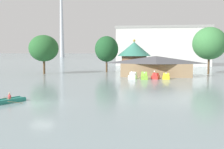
{
  "coord_description": "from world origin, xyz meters",
  "views": [
    {
      "loc": [
        11.57,
        -27.15,
        5.77
      ],
      "look_at": [
        5.58,
        16.83,
        1.86
      ],
      "focal_mm": 41.37,
      "sensor_mm": 36.0,
      "label": 1
    }
  ],
  "objects_px": {
    "pedal_boat_red": "(155,76)",
    "shoreline_tree_tall_left": "(44,48)",
    "green_roof_pavilion": "(134,55)",
    "shoreline_tree_right": "(209,43)",
    "pedal_boat_white": "(133,76)",
    "rowboat_with_rower": "(7,101)",
    "shoreline_tree_mid": "(107,49)",
    "pedal_boat_lime": "(144,76)",
    "pedal_boat_yellow": "(166,77)",
    "background_building_block": "(162,46)",
    "boathouse": "(156,66)"
  },
  "relations": [
    {
      "from": "pedal_boat_red",
      "to": "shoreline_tree_tall_left",
      "type": "relative_size",
      "value": 0.26
    },
    {
      "from": "green_roof_pavilion",
      "to": "shoreline_tree_right",
      "type": "bearing_deg",
      "value": -10.32
    },
    {
      "from": "pedal_boat_white",
      "to": "rowboat_with_rower",
      "type": "bearing_deg",
      "value": -13.35
    },
    {
      "from": "green_roof_pavilion",
      "to": "shoreline_tree_mid",
      "type": "xyz_separation_m",
      "value": [
        -7.81,
        -0.6,
        1.66
      ]
    },
    {
      "from": "pedal_boat_lime",
      "to": "shoreline_tree_right",
      "type": "distance_m",
      "value": 23.6
    },
    {
      "from": "shoreline_tree_tall_left",
      "to": "shoreline_tree_right",
      "type": "relative_size",
      "value": 0.83
    },
    {
      "from": "pedal_boat_lime",
      "to": "shoreline_tree_mid",
      "type": "relative_size",
      "value": 0.3
    },
    {
      "from": "green_roof_pavilion",
      "to": "shoreline_tree_tall_left",
      "type": "height_order",
      "value": "shoreline_tree_tall_left"
    },
    {
      "from": "pedal_boat_yellow",
      "to": "shoreline_tree_tall_left",
      "type": "distance_m",
      "value": 32.46
    },
    {
      "from": "pedal_boat_lime",
      "to": "background_building_block",
      "type": "height_order",
      "value": "background_building_block"
    },
    {
      "from": "boathouse",
      "to": "shoreline_tree_mid",
      "type": "distance_m",
      "value": 18.13
    },
    {
      "from": "shoreline_tree_mid",
      "to": "pedal_boat_white",
      "type": "bearing_deg",
      "value": -64.13
    },
    {
      "from": "rowboat_with_rower",
      "to": "background_building_block",
      "type": "bearing_deg",
      "value": -164.83
    },
    {
      "from": "boathouse",
      "to": "shoreline_tree_tall_left",
      "type": "xyz_separation_m",
      "value": [
        -28.66,
        2.62,
        4.15
      ]
    },
    {
      "from": "shoreline_tree_tall_left",
      "to": "shoreline_tree_mid",
      "type": "bearing_deg",
      "value": 30.1
    },
    {
      "from": "pedal_boat_red",
      "to": "background_building_block",
      "type": "distance_m",
      "value": 58.51
    },
    {
      "from": "boathouse",
      "to": "shoreline_tree_mid",
      "type": "relative_size",
      "value": 1.69
    },
    {
      "from": "green_roof_pavilion",
      "to": "background_building_block",
      "type": "height_order",
      "value": "background_building_block"
    },
    {
      "from": "pedal_boat_yellow",
      "to": "shoreline_tree_mid",
      "type": "relative_size",
      "value": 0.27
    },
    {
      "from": "pedal_boat_white",
      "to": "shoreline_tree_tall_left",
      "type": "relative_size",
      "value": 0.25
    },
    {
      "from": "rowboat_with_rower",
      "to": "shoreline_tree_right",
      "type": "relative_size",
      "value": 0.35
    },
    {
      "from": "pedal_boat_yellow",
      "to": "shoreline_tree_right",
      "type": "height_order",
      "value": "shoreline_tree_right"
    },
    {
      "from": "shoreline_tree_right",
      "to": "background_building_block",
      "type": "bearing_deg",
      "value": 102.55
    },
    {
      "from": "pedal_boat_white",
      "to": "pedal_boat_yellow",
      "type": "relative_size",
      "value": 0.9
    },
    {
      "from": "rowboat_with_rower",
      "to": "shoreline_tree_right",
      "type": "distance_m",
      "value": 53.98
    },
    {
      "from": "green_roof_pavilion",
      "to": "pedal_boat_white",
      "type": "bearing_deg",
      "value": -87.8
    },
    {
      "from": "shoreline_tree_tall_left",
      "to": "green_roof_pavilion",
      "type": "bearing_deg",
      "value": 22.22
    },
    {
      "from": "boathouse",
      "to": "background_building_block",
      "type": "bearing_deg",
      "value": 85.35
    },
    {
      "from": "pedal_boat_red",
      "to": "shoreline_tree_tall_left",
      "type": "height_order",
      "value": "shoreline_tree_tall_left"
    },
    {
      "from": "pedal_boat_yellow",
      "to": "rowboat_with_rower",
      "type": "bearing_deg",
      "value": -28.53
    },
    {
      "from": "pedal_boat_yellow",
      "to": "green_roof_pavilion",
      "type": "bearing_deg",
      "value": -150.58
    },
    {
      "from": "shoreline_tree_mid",
      "to": "pedal_boat_lime",
      "type": "bearing_deg",
      "value": -58.96
    },
    {
      "from": "pedal_boat_red",
      "to": "background_building_block",
      "type": "relative_size",
      "value": 0.07
    },
    {
      "from": "pedal_boat_lime",
      "to": "pedal_boat_yellow",
      "type": "distance_m",
      "value": 4.75
    },
    {
      "from": "pedal_boat_red",
      "to": "pedal_boat_lime",
      "type": "bearing_deg",
      "value": -55.25
    },
    {
      "from": "rowboat_with_rower",
      "to": "green_roof_pavilion",
      "type": "distance_m",
      "value": 48.39
    },
    {
      "from": "shoreline_tree_mid",
      "to": "pedal_boat_red",
      "type": "bearing_deg",
      "value": -52.35
    },
    {
      "from": "pedal_boat_lime",
      "to": "boathouse",
      "type": "relative_size",
      "value": 0.18
    },
    {
      "from": "boathouse",
      "to": "shoreline_tree_mid",
      "type": "xyz_separation_m",
      "value": [
        -13.51,
        11.4,
        4.05
      ]
    },
    {
      "from": "shoreline_tree_mid",
      "to": "background_building_block",
      "type": "relative_size",
      "value": 0.26
    },
    {
      "from": "pedal_boat_white",
      "to": "green_roof_pavilion",
      "type": "bearing_deg",
      "value": -167.2
    },
    {
      "from": "pedal_boat_lime",
      "to": "shoreline_tree_tall_left",
      "type": "bearing_deg",
      "value": -112.97
    },
    {
      "from": "green_roof_pavilion",
      "to": "shoreline_tree_tall_left",
      "type": "relative_size",
      "value": 0.94
    },
    {
      "from": "green_roof_pavilion",
      "to": "shoreline_tree_right",
      "type": "distance_m",
      "value": 20.18
    },
    {
      "from": "pedal_boat_yellow",
      "to": "shoreline_tree_right",
      "type": "bearing_deg",
      "value": 146.14
    },
    {
      "from": "rowboat_with_rower",
      "to": "pedal_boat_lime",
      "type": "relative_size",
      "value": 1.4
    },
    {
      "from": "pedal_boat_white",
      "to": "pedal_boat_lime",
      "type": "xyz_separation_m",
      "value": [
        2.42,
        -0.61,
        0.02
      ]
    },
    {
      "from": "pedal_boat_lime",
      "to": "boathouse",
      "type": "xyz_separation_m",
      "value": [
        2.58,
        6.77,
        1.92
      ]
    },
    {
      "from": "pedal_boat_white",
      "to": "shoreline_tree_right",
      "type": "relative_size",
      "value": 0.21
    },
    {
      "from": "pedal_boat_red",
      "to": "rowboat_with_rower",
      "type": "bearing_deg",
      "value": -17.46
    }
  ]
}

